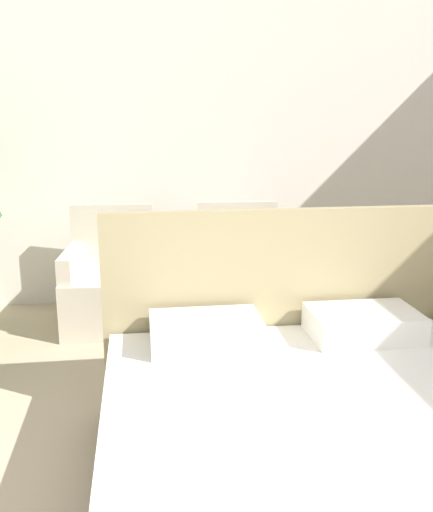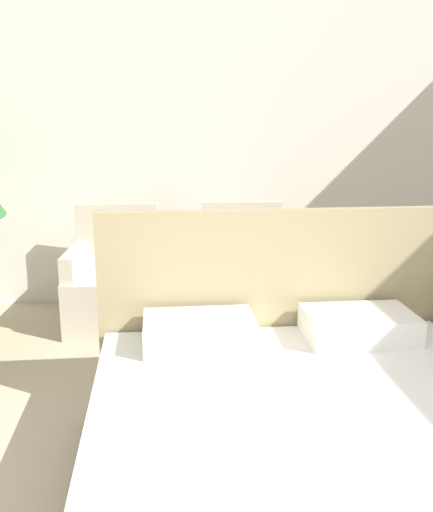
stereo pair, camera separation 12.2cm
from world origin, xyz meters
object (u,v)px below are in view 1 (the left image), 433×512
(armchair_near_window_left, at_px, (110,291))
(armchair_near_window_right, at_px, (240,286))
(bed, at_px, (323,448))
(side_table, at_px, (177,298))

(armchair_near_window_left, distance_m, armchair_near_window_right, 1.02)
(bed, xyz_separation_m, side_table, (-0.45, 2.21, -0.06))
(bed, xyz_separation_m, armchair_near_window_left, (-0.96, 2.28, 0.01))
(bed, distance_m, side_table, 2.26)
(armchair_near_window_right, bearing_deg, side_table, -168.42)
(bed, xyz_separation_m, armchair_near_window_right, (0.06, 2.28, 0.01))
(bed, relative_size, side_table, 4.55)
(bed, bearing_deg, armchair_near_window_left, 112.90)
(bed, height_order, armchair_near_window_right, bed)
(armchair_near_window_left, height_order, armchair_near_window_right, same)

